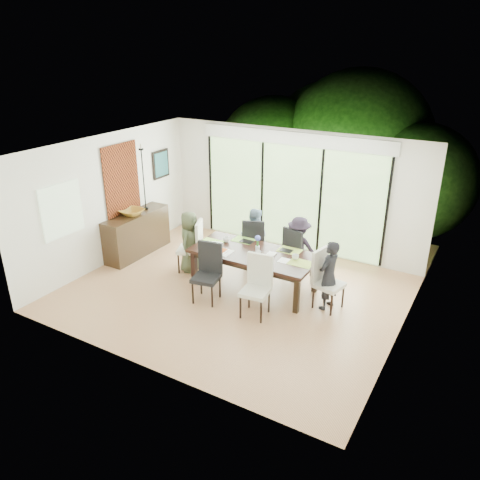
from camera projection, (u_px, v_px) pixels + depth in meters
The scene contains 62 objects.
floor at pixel (233, 293), 8.81m from camera, with size 6.00×5.00×0.01m, color #9C623E.
ceiling at pixel (232, 151), 7.75m from camera, with size 6.00×5.00×0.01m, color white.
wall_back at pixel (292, 191), 10.28m from camera, with size 6.00×0.02×2.70m, color white.
wall_front at pixel (137, 286), 6.28m from camera, with size 6.00×0.02×2.70m, color silver.
wall_left at pixel (108, 200), 9.67m from camera, with size 0.02×5.00×2.70m, color silver.
wall_right at pixel (408, 264), 6.89m from camera, with size 0.02×5.00×2.70m, color white.
glass_doors at pixel (290, 198), 10.30m from camera, with size 4.20×0.02×2.30m, color #598C3F.
blinds_header at pixel (293, 138), 9.79m from camera, with size 4.40×0.06×0.28m, color white.
mullion_a at pixel (211, 184), 11.26m from camera, with size 0.05×0.04×2.30m, color black.
mullion_b at pixel (262, 193), 10.62m from camera, with size 0.05×0.04×2.30m, color black.
mullion_c at pixel (320, 203), 9.97m from camera, with size 0.05×0.04×2.30m, color black.
mullion_d at pixel (386, 214), 9.32m from camera, with size 0.05×0.04×2.30m, color black.
side_window at pixel (62, 210), 8.64m from camera, with size 0.02×0.90×1.00m, color #8CAD7F.
deck at pixel (304, 236), 11.53m from camera, with size 6.00×1.80×0.10m, color #503322.
rail_top at pixel (318, 204), 11.93m from camera, with size 6.00×0.08×0.06m, color brown.
foliage_left at pixel (273, 154), 13.21m from camera, with size 3.20×3.20×3.20m, color #14380F.
foliage_mid at pixel (357, 146), 12.53m from camera, with size 4.00×4.00×4.00m, color #14380F.
foliage_right at pixel (417, 181), 11.28m from camera, with size 2.80×2.80×2.80m, color #14380F.
foliage_far at pixel (330, 144), 13.62m from camera, with size 3.60×3.60×3.60m, color #14380F.
table_top at pixel (254, 254), 8.75m from camera, with size 2.37×1.09×0.06m, color black.
table_apron at pixel (254, 258), 8.79m from camera, with size 2.17×0.89×0.10m, color black.
table_leg_fl at pixel (194, 267), 9.06m from camera, with size 0.09×0.09×0.68m, color black.
table_leg_fr at pixel (297, 295), 8.06m from camera, with size 0.09×0.09×0.68m, color black.
table_leg_bl at pixel (218, 251), 9.74m from camera, with size 0.09×0.09×0.68m, color black.
table_leg_br at pixel (315, 275), 8.74m from camera, with size 0.09×0.09×0.68m, color black.
chair_left_end at pixel (189, 246), 9.51m from camera, with size 0.45×0.45×1.09m, color white, non-canonical shape.
chair_right_end at pixel (329, 280), 8.13m from camera, with size 0.45×0.45×1.09m, color silver, non-canonical shape.
chair_far_left at pixel (254, 242), 9.70m from camera, with size 0.45×0.45×1.09m, color black, non-canonical shape.
chair_far_right at pixel (299, 252), 9.24m from camera, with size 0.45×0.45×1.09m, color black, non-canonical shape.
chair_near_left at pixel (206, 274), 8.36m from camera, with size 0.45×0.45×1.09m, color black, non-canonical shape.
chair_near_right at pixel (255, 287), 7.90m from camera, with size 0.45×0.45×1.09m, color silver, non-canonical shape.
person_left_end at pixel (190, 242), 9.47m from camera, with size 0.59×0.37×1.27m, color #475035.
person_right_end at pixel (329, 275), 8.10m from camera, with size 0.59×0.37×1.27m, color black.
person_far_left at pixel (254, 238), 9.65m from camera, with size 0.59×0.37×1.27m, color #7A97B0.
person_far_right at pixel (298, 248), 9.19m from camera, with size 0.59×0.37×1.27m, color #241B29.
placemat_left at pixel (211, 242), 9.18m from camera, with size 0.43×0.32×0.01m, color #8CBB43.
placemat_right at pixel (301, 263), 8.30m from camera, with size 0.43×0.32×0.01m, color #91A73B.
placemat_far_l at pixel (244, 240), 9.27m from camera, with size 0.43×0.32×0.01m, color #87C646.
placemat_far_r at pixel (290, 250), 8.81m from camera, with size 0.43×0.32×0.01m, color #A4C044.
placemat_paper at pixel (220, 252), 8.76m from camera, with size 0.43×0.32×0.01m, color white.
tablet_far_l at pixel (247, 241), 9.18m from camera, with size 0.26×0.18×0.01m, color black.
tablet_far_r at pixel (286, 250), 8.79m from camera, with size 0.24×0.17×0.01m, color black.
papers at pixel (287, 261), 8.38m from camera, with size 0.30×0.22×0.00m, color white.
platter_base at pixel (220, 251), 8.75m from camera, with size 0.26×0.26×0.02m, color white.
platter_snacks at pixel (220, 250), 8.74m from camera, with size 0.20×0.20×0.01m, color #C44B17.
vase at pixel (258, 249), 8.74m from camera, with size 0.08×0.08×0.12m, color silver.
hyacinth_stems at pixel (258, 243), 8.69m from camera, with size 0.04×0.04×0.16m, color #337226.
hyacinth_blooms at pixel (258, 238), 8.65m from camera, with size 0.11×0.11×0.11m, color #5560D5.
laptop at pixel (213, 244), 9.05m from camera, with size 0.33×0.21×0.03m, color silver.
cup_a at pixel (226, 240), 9.17m from camera, with size 0.12×0.12×0.09m, color white.
cup_b at pixel (258, 254), 8.58m from camera, with size 0.10×0.10×0.09m, color white.
cup_c at pixel (295, 257), 8.43m from camera, with size 0.12×0.12×0.09m, color white.
book at pixel (267, 254), 8.66m from camera, with size 0.16×0.22×0.02m, color white.
sideboard at pixel (137, 234), 10.29m from camera, with size 0.47×1.68×0.94m, color black.
bowl at pixel (132, 212), 10.00m from camera, with size 0.50×0.50×0.12m, color olive.
candlestick_base at pixel (146, 208), 10.37m from camera, with size 0.10×0.10×0.04m, color black.
candlestick_shaft at pixel (143, 179), 10.11m from camera, with size 0.03×0.03×1.31m, color black.
candlestick_pan at pixel (141, 149), 9.86m from camera, with size 0.10×0.10×0.03m, color black.
candle at pixel (141, 146), 9.83m from camera, with size 0.04×0.04×0.10m, color silver.
tapestry at pixel (122, 179), 9.83m from camera, with size 0.02×1.00×1.50m, color maroon.
art_frame at pixel (161, 164), 10.85m from camera, with size 0.03×0.55×0.65m, color black.
art_canvas at pixel (161, 164), 10.84m from camera, with size 0.01×0.45×0.55m, color #1B5158.
Camera 1 is at (3.98, -6.61, 4.37)m, focal length 35.00 mm.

